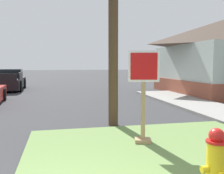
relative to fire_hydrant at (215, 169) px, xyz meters
name	(u,v)px	position (x,y,z in m)	size (l,w,h in m)	color
grass_corner_patch	(165,157)	(0.14, 1.76, -0.51)	(5.48, 4.76, 0.08)	#668447
sidewalk_strip	(224,113)	(4.08, 5.33, -0.49)	(2.20, 14.27, 0.12)	gray
fire_hydrant	(215,169)	(0.00, 0.00, 0.00)	(0.38, 0.34, 0.99)	black
stop_sign	(143,99)	(-0.03, 2.60, 0.51)	(0.67, 0.36, 2.06)	#A3845B
manhole_cover	(58,150)	(-1.91, 2.68, -0.54)	(0.70, 0.70, 0.02)	black
pickup_truck_black	(9,81)	(-5.38, 16.53, 0.07)	(2.21, 5.11, 1.48)	black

